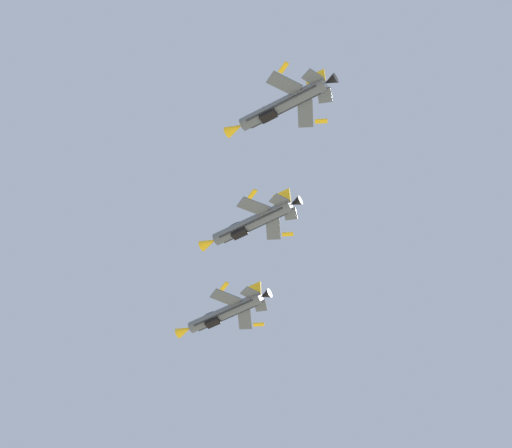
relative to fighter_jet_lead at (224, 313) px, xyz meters
The scene contains 3 objects.
fighter_jet_lead is the anchor object (origin of this frame).
fighter_jet_left_wing 17.13m from the fighter_jet_lead, 94.19° to the right, with size 12.31×12.97×4.38m.
fighter_jet_right_wing 37.01m from the fighter_jet_lead, 95.47° to the right, with size 12.32×12.97×4.35m.
Camera 1 is at (-0.88, -5.97, 1.90)m, focal length 78.50 mm.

